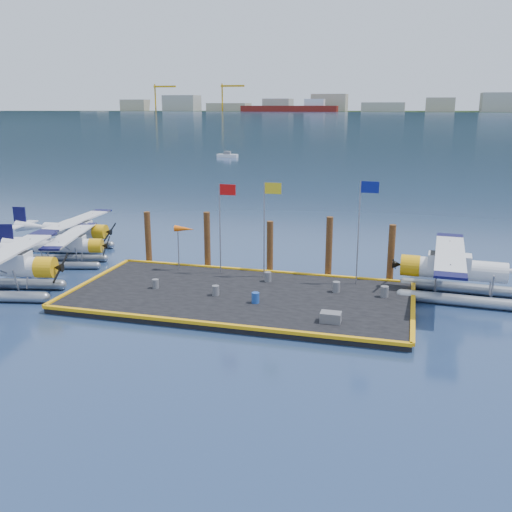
# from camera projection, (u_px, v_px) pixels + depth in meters

# --- Properties ---
(ground) EXTENTS (4000.00, 4000.00, 0.00)m
(ground) POSITION_uv_depth(u_px,v_px,m) (240.00, 300.00, 34.16)
(ground) COLOR navy
(ground) RESTS_ON ground
(dock) EXTENTS (20.00, 10.00, 0.40)m
(dock) POSITION_uv_depth(u_px,v_px,m) (240.00, 297.00, 34.11)
(dock) COLOR black
(dock) RESTS_ON ground
(dock_bumpers) EXTENTS (20.25, 10.25, 0.18)m
(dock_bumpers) POSITION_uv_depth(u_px,v_px,m) (240.00, 292.00, 34.03)
(dock_bumpers) COLOR #DC9C0C
(dock_bumpers) RESTS_ON dock
(far_backdrop) EXTENTS (3050.00, 2050.00, 810.00)m
(far_backdrop) POSITION_uv_depth(u_px,v_px,m) (501.00, 105.00, 1590.83)
(far_backdrop) COLOR black
(far_backdrop) RESTS_ON ground
(seaplane_a) EXTENTS (9.77, 10.65, 3.77)m
(seaplane_a) POSITION_uv_depth(u_px,v_px,m) (4.00, 269.00, 34.68)
(seaplane_a) COLOR gray
(seaplane_a) RESTS_ON ground
(seaplane_b) EXTENTS (7.94, 8.59, 3.05)m
(seaplane_b) POSITION_uv_depth(u_px,v_px,m) (67.00, 248.00, 41.24)
(seaplane_b) COLOR gray
(seaplane_b) RESTS_ON ground
(seaplane_c) EXTENTS (8.51, 9.38, 3.34)m
(seaplane_c) POSITION_uv_depth(u_px,v_px,m) (73.00, 232.00, 45.58)
(seaplane_c) COLOR gray
(seaplane_c) RESTS_ON ground
(seaplane_d) EXTENTS (9.71, 10.70, 3.80)m
(seaplane_d) POSITION_uv_depth(u_px,v_px,m) (456.00, 272.00, 34.02)
(seaplane_d) COLOR gray
(seaplane_d) RESTS_ON ground
(drum_0) EXTENTS (0.40, 0.40, 0.57)m
(drum_0) POSITION_uv_depth(u_px,v_px,m) (155.00, 284.00, 35.06)
(drum_0) COLOR #58585D
(drum_0) RESTS_ON dock
(drum_1) EXTENTS (0.44, 0.44, 0.62)m
(drum_1) POSITION_uv_depth(u_px,v_px,m) (255.00, 298.00, 32.44)
(drum_1) COLOR #1A4093
(drum_1) RESTS_ON dock
(drum_2) EXTENTS (0.45, 0.45, 0.64)m
(drum_2) POSITION_uv_depth(u_px,v_px,m) (336.00, 287.00, 34.33)
(drum_2) COLOR #58585D
(drum_2) RESTS_ON dock
(drum_3) EXTENTS (0.43, 0.43, 0.60)m
(drum_3) POSITION_uv_depth(u_px,v_px,m) (216.00, 291.00, 33.72)
(drum_3) COLOR #58585D
(drum_3) RESTS_ON dock
(drum_4) EXTENTS (0.47, 0.47, 0.66)m
(drum_4) POSITION_uv_depth(u_px,v_px,m) (384.00, 292.00, 33.42)
(drum_4) COLOR #58585D
(drum_4) RESTS_ON dock
(drum_5) EXTENTS (0.44, 0.44, 0.62)m
(drum_5) POSITION_uv_depth(u_px,v_px,m) (268.00, 277.00, 36.36)
(drum_5) COLOR #58585D
(drum_5) RESTS_ON dock
(crate) EXTENTS (1.07, 0.71, 0.53)m
(crate) POSITION_uv_depth(u_px,v_px,m) (331.00, 317.00, 29.59)
(crate) COLOR #58585D
(crate) RESTS_ON dock
(flagpole_red) EXTENTS (1.14, 0.08, 6.00)m
(flagpole_red) POSITION_uv_depth(u_px,v_px,m) (223.00, 215.00, 37.15)
(flagpole_red) COLOR gray
(flagpole_red) RESTS_ON dock
(flagpole_yellow) EXTENTS (1.14, 0.08, 6.20)m
(flagpole_yellow) POSITION_uv_depth(u_px,v_px,m) (267.00, 215.00, 36.36)
(flagpole_yellow) COLOR gray
(flagpole_yellow) RESTS_ON dock
(flagpole_blue) EXTENTS (1.14, 0.08, 6.50)m
(flagpole_blue) POSITION_uv_depth(u_px,v_px,m) (362.00, 217.00, 34.79)
(flagpole_blue) COLOR gray
(flagpole_blue) RESTS_ON dock
(windsock) EXTENTS (1.40, 0.44, 3.12)m
(windsock) POSITION_uv_depth(u_px,v_px,m) (184.00, 230.00, 38.14)
(windsock) COLOR gray
(windsock) RESTS_ON dock
(piling_0) EXTENTS (0.44, 0.44, 4.00)m
(piling_0) POSITION_uv_depth(u_px,v_px,m) (148.00, 239.00, 40.83)
(piling_0) COLOR #3E2011
(piling_0) RESTS_ON ground
(piling_1) EXTENTS (0.44, 0.44, 4.20)m
(piling_1) POSITION_uv_depth(u_px,v_px,m) (207.00, 242.00, 39.66)
(piling_1) COLOR #3E2011
(piling_1) RESTS_ON ground
(piling_2) EXTENTS (0.44, 0.44, 3.80)m
(piling_2) POSITION_uv_depth(u_px,v_px,m) (270.00, 249.00, 38.58)
(piling_2) COLOR #3E2011
(piling_2) RESTS_ON ground
(piling_3) EXTENTS (0.44, 0.44, 4.30)m
(piling_3) POSITION_uv_depth(u_px,v_px,m) (329.00, 249.00, 37.50)
(piling_3) COLOR #3E2011
(piling_3) RESTS_ON ground
(piling_4) EXTENTS (0.44, 0.44, 4.00)m
(piling_4) POSITION_uv_depth(u_px,v_px,m) (391.00, 255.00, 36.52)
(piling_4) COLOR #3E2011
(piling_4) RESTS_ON ground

